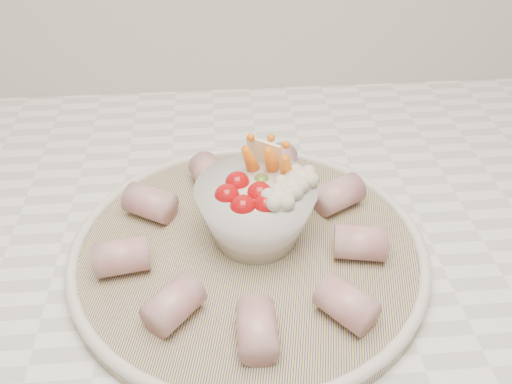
{
  "coord_description": "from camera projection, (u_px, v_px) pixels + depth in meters",
  "views": [
    {
      "loc": [
        0.11,
        0.95,
        1.34
      ],
      "look_at": [
        0.15,
        1.39,
        0.99
      ],
      "focal_mm": 40.0,
      "sensor_mm": 36.0,
      "label": 1
    }
  ],
  "objects": [
    {
      "name": "veggie_bowl",
      "position": [
        258.0,
        208.0,
        0.58
      ],
      "size": [
        0.12,
        0.12,
        0.1
      ],
      "color": "silver",
      "rests_on": "serving_platter"
    },
    {
      "name": "serving_platter",
      "position": [
        249.0,
        251.0,
        0.59
      ],
      "size": [
        0.43,
        0.43,
        0.02
      ],
      "color": "navy",
      "rests_on": "kitchen_counter"
    },
    {
      "name": "cured_meat_rolls",
      "position": [
        249.0,
        235.0,
        0.57
      ],
      "size": [
        0.29,
        0.29,
        0.03
      ],
      "color": "#A44B59",
      "rests_on": "serving_platter"
    }
  ]
}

